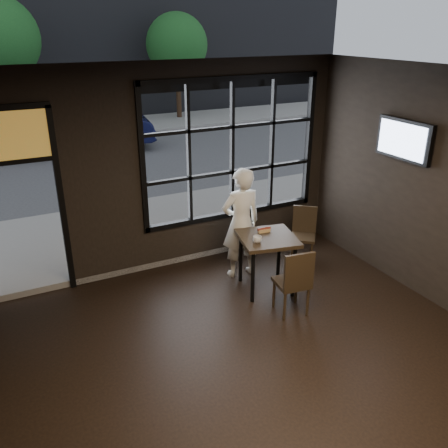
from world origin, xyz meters
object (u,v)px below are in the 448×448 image
cafe_table (267,263)px  navy_car (81,125)px  chair_near (292,280)px  man (241,223)px

cafe_table → navy_car: size_ratio=0.20×
chair_near → man: size_ratio=0.56×
man → cafe_table: bearing=105.2°
chair_near → man: 1.30m
chair_near → navy_car: bearing=-78.3°
chair_near → navy_car: (-0.69, 10.31, 0.32)m
chair_near → navy_car: navy_car is taller
cafe_table → navy_car: (-0.72, 9.63, 0.38)m
man → navy_car: man is taller
man → navy_car: size_ratio=0.40×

